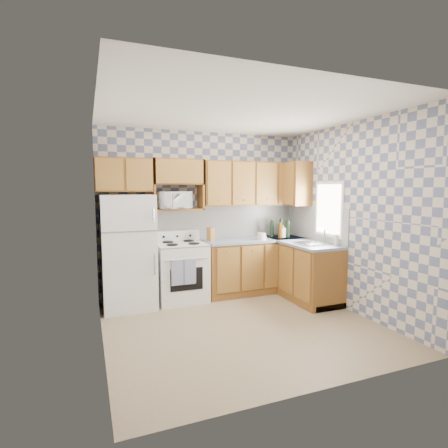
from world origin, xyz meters
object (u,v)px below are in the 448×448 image
Objects in this scene: microwave at (173,200)px; electric_kettle at (282,232)px; refrigerator at (128,252)px; stove_body at (181,272)px.

microwave reaches higher than electric_kettle.
refrigerator is 1.87× the size of stove_body.
stove_body is 1.82× the size of microwave.
refrigerator is 0.89m from stove_body.
microwave is (-0.08, 0.12, 1.14)m from stove_body.
electric_kettle is at bearing -21.48° from microwave.
electric_kettle is at bearing 0.28° from refrigerator.
stove_body is 1.15m from microwave.
stove_body is 5.31× the size of electric_kettle.
refrigerator is at bearing -179.72° from electric_kettle.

